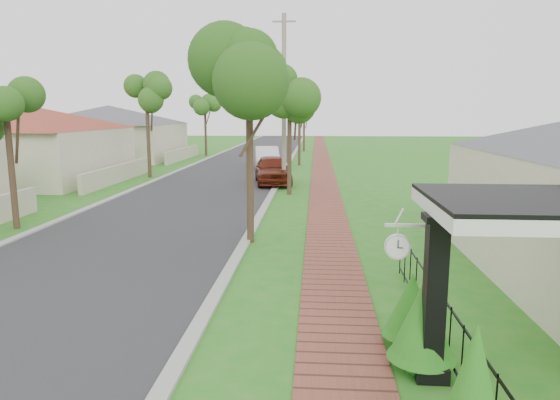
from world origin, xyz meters
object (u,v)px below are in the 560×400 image
at_px(parked_car_white, 267,158).
at_px(near_tree, 249,86).
at_px(station_clock, 398,245).
at_px(porch_post, 434,307).
at_px(parked_car_red, 273,170).
at_px(utility_pole, 284,101).

relative_size(parked_car_white, near_tree, 0.79).
relative_size(near_tree, station_clock, 9.01).
distance_m(porch_post, parked_car_red, 21.06).
xyz_separation_m(parked_car_red, utility_pole, (0.71, -1.13, 3.74)).
distance_m(porch_post, parked_car_white, 29.07).
bearing_deg(parked_car_white, station_clock, -88.58).
bearing_deg(parked_car_red, station_clock, -88.94).
height_order(utility_pole, station_clock, utility_pole).
height_order(parked_car_white, station_clock, station_clock).
relative_size(parked_car_white, utility_pole, 0.52).
distance_m(porch_post, near_tree, 9.37).
height_order(parked_car_white, utility_pole, utility_pole).
distance_m(near_tree, station_clock, 8.55).
distance_m(parked_car_white, utility_pole, 9.99).
bearing_deg(near_tree, parked_car_white, 94.24).
bearing_deg(porch_post, parked_car_white, 100.49).
relative_size(porch_post, near_tree, 0.43).
height_order(parked_car_red, parked_car_white, parked_car_red).
bearing_deg(near_tree, utility_pole, 88.67).
bearing_deg(parked_car_red, parked_car_white, 88.65).
bearing_deg(parked_car_white, utility_pole, -86.95).
xyz_separation_m(porch_post, parked_car_red, (-4.18, 20.64, -0.32)).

